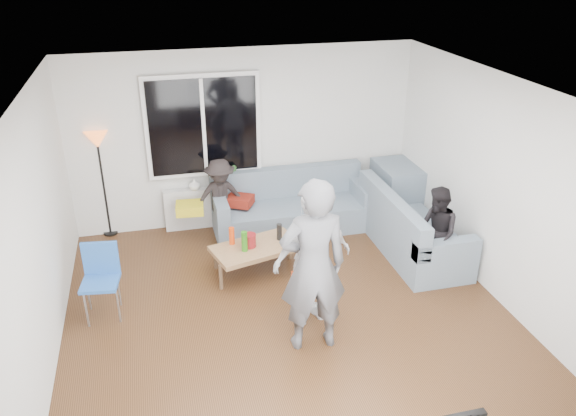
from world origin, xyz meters
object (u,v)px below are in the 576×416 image
object	(u,v)px
sofa_right_section	(413,223)
coffee_table	(257,260)
side_chair	(100,284)
player_right	(312,259)
sofa_back_section	(292,202)
spectator_right	(436,232)
spectator_back	(221,198)
floor_lamp	(103,185)
player_left	(313,267)

from	to	relation	value
sofa_right_section	coffee_table	distance (m)	2.21
side_chair	player_right	xyz separation A→B (m)	(2.28, -0.63, 0.35)
sofa_back_section	coffee_table	bearing A→B (deg)	-123.95
sofa_back_section	player_right	world-z (taller)	player_right
sofa_right_section	spectator_right	world-z (taller)	spectator_right
player_right	spectator_back	size ratio (longest dim) A/B	1.34
coffee_table	spectator_back	size ratio (longest dim) A/B	0.94
coffee_table	floor_lamp	xyz separation A→B (m)	(-1.87, 1.60, 0.58)
sofa_back_section	player_left	xyz separation A→B (m)	(-0.47, -2.66, 0.53)
coffee_table	side_chair	bearing A→B (deg)	-165.76
sofa_right_section	player_right	world-z (taller)	player_right
sofa_right_section	spectator_right	size ratio (longest dim) A/B	1.69
floor_lamp	player_left	distance (m)	3.81
floor_lamp	spectator_right	size ratio (longest dim) A/B	1.32
side_chair	floor_lamp	xyz separation A→B (m)	(0.00, 2.08, 0.35)
floor_lamp	spectator_back	world-z (taller)	floor_lamp
sofa_back_section	player_right	distance (m)	2.29
floor_lamp	player_right	bearing A→B (deg)	-49.95
floor_lamp	player_right	xyz separation A→B (m)	(2.28, -2.71, 0.00)
player_right	floor_lamp	bearing A→B (deg)	-61.37
side_chair	player_right	distance (m)	2.39
floor_lamp	spectator_right	world-z (taller)	floor_lamp
sofa_back_section	spectator_right	xyz separation A→B (m)	(1.44, -1.68, 0.17)
sofa_back_section	coffee_table	size ratio (longest dim) A/B	2.09
coffee_table	side_chair	distance (m)	1.95
sofa_back_section	spectator_back	size ratio (longest dim) A/B	1.96
side_chair	sofa_back_section	bearing A→B (deg)	39.33
coffee_table	spectator_right	bearing A→B (deg)	-14.08
coffee_table	floor_lamp	world-z (taller)	floor_lamp
spectator_right	sofa_back_section	bearing A→B (deg)	-137.96
player_left	player_right	size ratio (longest dim) A/B	1.21
side_chair	player_right	bearing A→B (deg)	-7.50
side_chair	player_right	size ratio (longest dim) A/B	0.55
player_right	spectator_back	xyz separation A→B (m)	(-0.69, 2.26, -0.20)
player_right	spectator_right	size ratio (longest dim) A/B	1.32
side_chair	player_left	size ratio (longest dim) A/B	0.45
sofa_back_section	sofa_right_section	world-z (taller)	same
side_chair	player_left	bearing A→B (deg)	-18.06
floor_lamp	player_left	size ratio (longest dim) A/B	0.82
sofa_back_section	sofa_right_section	size ratio (longest dim) A/B	1.15
player_right	spectator_right	xyz separation A→B (m)	(1.79, 0.56, -0.19)
floor_lamp	player_right	world-z (taller)	player_right
sofa_right_section	spectator_right	bearing A→B (deg)	-180.00
sofa_back_section	spectator_back	bearing A→B (deg)	178.34
player_left	spectator_back	distance (m)	2.77
coffee_table	sofa_back_section	bearing A→B (deg)	56.05
sofa_right_section	side_chair	world-z (taller)	side_chair
floor_lamp	spectator_back	distance (m)	1.67
side_chair	spectator_right	xyz separation A→B (m)	(4.07, -0.08, 0.16)
sofa_back_section	spectator_right	distance (m)	2.22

